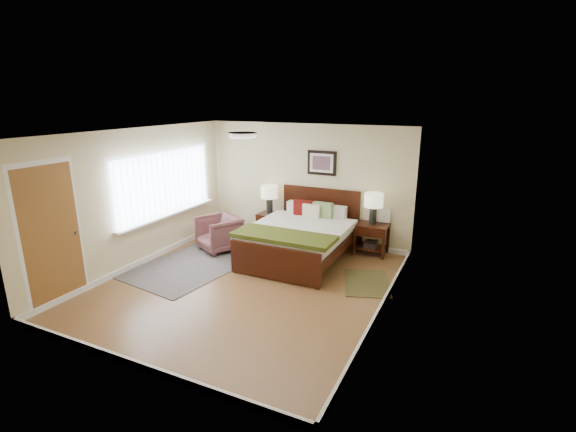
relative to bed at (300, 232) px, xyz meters
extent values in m
plane|color=brown|center=(-0.35, -1.42, -0.54)|extent=(5.00, 5.00, 0.00)
cube|color=beige|center=(-0.35, 1.08, 0.71)|extent=(4.50, 0.04, 2.50)
cube|color=beige|center=(-0.35, -3.92, 0.71)|extent=(4.50, 0.04, 2.50)
cube|color=beige|center=(-2.60, -1.42, 0.71)|extent=(0.04, 5.00, 2.50)
cube|color=beige|center=(1.90, -1.42, 0.71)|extent=(0.04, 5.00, 2.50)
cube|color=white|center=(-0.35, -1.42, 1.96)|extent=(4.50, 5.00, 0.02)
cube|color=silver|center=(-2.58, -0.72, 0.86)|extent=(0.02, 2.72, 1.32)
cube|color=silver|center=(-2.56, -0.72, 0.86)|extent=(0.01, 2.60, 1.20)
cube|color=silver|center=(-2.53, -0.72, 0.23)|extent=(0.10, 2.72, 0.04)
cube|color=silver|center=(-2.58, -3.17, 0.55)|extent=(0.01, 1.00, 2.18)
cube|color=brown|center=(-2.57, -3.17, 0.51)|extent=(0.01, 0.90, 2.10)
cylinder|color=#999999|center=(-2.55, -2.79, 0.46)|extent=(0.04, 0.04, 0.04)
cylinder|color=white|center=(-0.35, -1.42, 1.92)|extent=(0.40, 0.40, 0.07)
cylinder|color=beige|center=(-0.35, -1.42, 1.95)|extent=(0.44, 0.44, 0.01)
cube|color=#341207|center=(0.00, 1.04, 0.07)|extent=(1.69, 0.06, 1.18)
cube|color=#341207|center=(0.00, -1.09, -0.23)|extent=(1.69, 0.06, 0.59)
cube|color=#341207|center=(-0.80, -0.03, -0.21)|extent=(0.06, 2.11, 0.19)
cube|color=#341207|center=(0.80, -0.03, -0.21)|extent=(0.06, 2.11, 0.19)
cube|color=beige|center=(0.00, -0.03, -0.07)|extent=(1.59, 2.09, 0.23)
cube|color=beige|center=(0.00, -0.13, 0.09)|extent=(1.77, 1.86, 0.11)
cube|color=#393D11|center=(0.00, -0.73, 0.14)|extent=(1.81, 0.70, 0.07)
cube|color=beige|center=(-0.37, 0.80, 0.24)|extent=(0.53, 0.18, 0.27)
cube|color=beige|center=(0.37, 0.80, 0.24)|extent=(0.53, 0.18, 0.27)
cube|color=#500A09|center=(-0.23, 0.68, 0.28)|extent=(0.41, 0.17, 0.34)
cube|color=#739053|center=(0.19, 0.68, 0.28)|extent=(0.41, 0.16, 0.34)
cube|color=beige|center=(-0.02, 0.60, 0.26)|extent=(0.36, 0.13, 0.30)
cube|color=black|center=(0.00, 1.05, 1.18)|extent=(0.62, 0.03, 0.50)
cube|color=silver|center=(0.00, 1.03, 1.18)|extent=(0.50, 0.01, 0.38)
cube|color=#A52D23|center=(0.00, 1.02, 1.18)|extent=(0.38, 0.01, 0.28)
cube|color=#341207|center=(-1.11, 0.85, 0.00)|extent=(0.47, 0.43, 0.05)
cube|color=#341207|center=(-1.32, 0.67, -0.28)|extent=(0.05, 0.05, 0.52)
cube|color=#341207|center=(-0.90, 0.67, -0.28)|extent=(0.05, 0.05, 0.52)
cube|color=#341207|center=(-1.32, 1.03, -0.28)|extent=(0.05, 0.05, 0.52)
cube|color=#341207|center=(-0.90, 1.03, -0.28)|extent=(0.05, 0.05, 0.52)
cube|color=#341207|center=(-1.11, 0.65, -0.10)|extent=(0.41, 0.03, 0.14)
cube|color=#341207|center=(1.17, 0.85, 0.05)|extent=(0.63, 0.47, 0.05)
cube|color=#341207|center=(0.88, 0.65, -0.26)|extent=(0.05, 0.05, 0.58)
cube|color=#341207|center=(1.45, 0.65, -0.26)|extent=(0.05, 0.05, 0.58)
cube|color=#341207|center=(0.88, 1.05, -0.26)|extent=(0.05, 0.05, 0.58)
cube|color=#341207|center=(1.45, 1.05, -0.26)|extent=(0.05, 0.05, 0.58)
cube|color=#341207|center=(1.17, 0.63, -0.05)|extent=(0.57, 0.03, 0.14)
cube|color=#341207|center=(1.17, 0.85, -0.40)|extent=(0.57, 0.41, 0.03)
cube|color=black|center=(1.17, 0.85, -0.37)|extent=(0.23, 0.29, 0.03)
cube|color=black|center=(1.17, 0.85, -0.34)|extent=(0.23, 0.29, 0.03)
cube|color=black|center=(1.17, 0.85, -0.30)|extent=(0.23, 0.29, 0.03)
cylinder|color=black|center=(-1.11, 0.85, 0.19)|extent=(0.14, 0.14, 0.32)
cylinder|color=black|center=(-1.11, 0.85, 0.37)|extent=(0.02, 0.02, 0.06)
cylinder|color=#FBEABF|center=(-1.11, 0.85, 0.51)|extent=(0.36, 0.36, 0.26)
cylinder|color=black|center=(1.17, 0.85, 0.24)|extent=(0.14, 0.14, 0.32)
cylinder|color=black|center=(1.17, 0.85, 0.42)|extent=(0.02, 0.02, 0.06)
cylinder|color=#FBEABF|center=(1.17, 0.85, 0.56)|extent=(0.36, 0.36, 0.26)
imported|color=brown|center=(-1.69, -0.25, -0.19)|extent=(1.02, 1.03, 0.70)
cube|color=#0E1D47|center=(-1.70, -1.20, -0.54)|extent=(1.89, 2.46, 0.01)
cube|color=black|center=(1.45, -0.52, -0.54)|extent=(1.04, 1.26, 0.01)
camera|label=1|loc=(3.02, -6.89, 2.47)|focal=26.00mm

